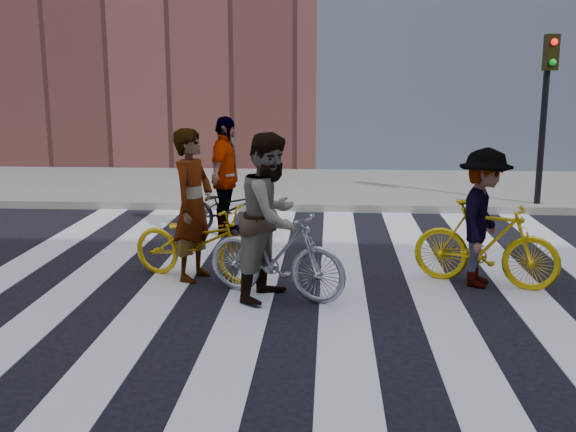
# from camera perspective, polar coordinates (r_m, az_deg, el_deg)

# --- Properties ---
(ground) EXTENTS (100.00, 100.00, 0.00)m
(ground) POSITION_cam_1_polar(r_m,az_deg,el_deg) (8.14, 0.76, -6.69)
(ground) COLOR black
(ground) RESTS_ON ground
(sidewalk_far) EXTENTS (100.00, 5.00, 0.15)m
(sidewalk_far) POSITION_cam_1_polar(r_m,az_deg,el_deg) (15.42, 2.15, 2.44)
(sidewalk_far) COLOR gray
(sidewalk_far) RESTS_ON ground
(zebra_crosswalk) EXTENTS (8.25, 10.00, 0.01)m
(zebra_crosswalk) POSITION_cam_1_polar(r_m,az_deg,el_deg) (8.14, 0.76, -6.65)
(zebra_crosswalk) COLOR silver
(zebra_crosswalk) RESTS_ON ground
(traffic_signal) EXTENTS (0.22, 0.42, 3.33)m
(traffic_signal) POSITION_cam_1_polar(r_m,az_deg,el_deg) (13.65, 21.06, 9.76)
(traffic_signal) COLOR black
(traffic_signal) RESTS_ON ground
(bike_yellow_left) EXTENTS (1.96, 1.21, 0.97)m
(bike_yellow_left) POSITION_cam_1_polar(r_m,az_deg,el_deg) (8.72, -7.64, -2.22)
(bike_yellow_left) COLOR #EAB30D
(bike_yellow_left) RESTS_ON ground
(bike_silver_mid) EXTENTS (1.84, 1.15, 1.07)m
(bike_silver_mid) POSITION_cam_1_polar(r_m,az_deg,el_deg) (7.91, -1.07, -3.21)
(bike_silver_mid) COLOR #A2A4AB
(bike_silver_mid) RESTS_ON ground
(bike_yellow_right) EXTENTS (1.85, 1.12, 1.07)m
(bike_yellow_right) POSITION_cam_1_polar(r_m,az_deg,el_deg) (8.72, 16.39, -2.27)
(bike_yellow_right) COLOR yellow
(bike_yellow_right) RESTS_ON ground
(bike_dark_rear) EXTENTS (1.74, 0.80, 0.88)m
(bike_dark_rear) POSITION_cam_1_polar(r_m,az_deg,el_deg) (11.11, -5.02, 0.64)
(bike_dark_rear) COLOR black
(bike_dark_rear) RESTS_ON ground
(rider_left) EXTENTS (0.67, 0.82, 1.94)m
(rider_left) POSITION_cam_1_polar(r_m,az_deg,el_deg) (8.63, -8.05, 0.92)
(rider_left) COLOR slate
(rider_left) RESTS_ON ground
(rider_mid) EXTENTS (1.05, 1.16, 1.96)m
(rider_mid) POSITION_cam_1_polar(r_m,az_deg,el_deg) (7.81, -1.44, -0.07)
(rider_mid) COLOR slate
(rider_mid) RESTS_ON ground
(rider_right) EXTENTS (1.00, 1.27, 1.73)m
(rider_right) POSITION_cam_1_polar(r_m,az_deg,el_deg) (8.64, 16.19, -0.16)
(rider_right) COLOR slate
(rider_right) RESTS_ON ground
(rider_rear) EXTENTS (0.62, 1.19, 1.95)m
(rider_rear) POSITION_cam_1_polar(r_m,az_deg,el_deg) (11.03, -5.33, 3.36)
(rider_rear) COLOR slate
(rider_rear) RESTS_ON ground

